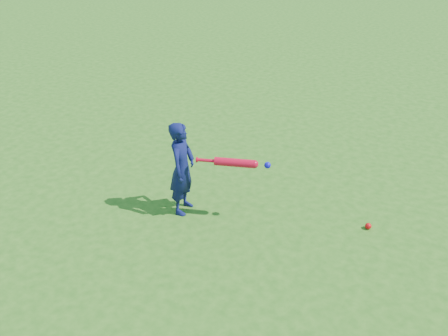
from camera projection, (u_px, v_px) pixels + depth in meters
name	position (u px, v px, depth m)	size (l,w,h in m)	color
ground	(127.00, 203.00, 6.27)	(80.00, 80.00, 0.00)	#296017
child	(182.00, 168.00, 5.86)	(0.42, 0.28, 1.16)	#0F1449
ground_ball_red	(368.00, 226.00, 5.78)	(0.08, 0.08, 0.08)	red
bat_swing	(238.00, 163.00, 5.64)	(0.83, 0.30, 0.10)	red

